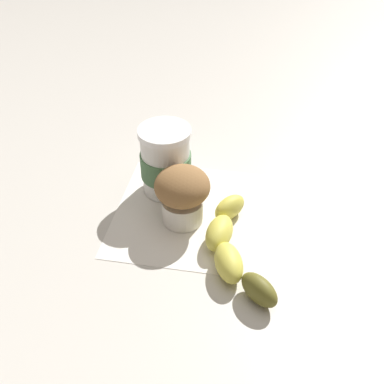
{
  "coord_description": "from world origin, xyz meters",
  "views": [
    {
      "loc": [
        0.22,
        -0.49,
        0.48
      ],
      "look_at": [
        0.0,
        0.0,
        0.04
      ],
      "focal_mm": 42.0,
      "sensor_mm": 36.0,
      "label": 1
    }
  ],
  "objects": [
    {
      "name": "ground_plane",
      "position": [
        0.0,
        0.0,
        0.0
      ],
      "size": [
        3.0,
        3.0,
        0.0
      ],
      "primitive_type": "plane",
      "color": "beige"
    },
    {
      "name": "muffin",
      "position": [
        -0.01,
        -0.02,
        0.05
      ],
      "size": [
        0.08,
        0.08,
        0.09
      ],
      "color": "white",
      "rests_on": "paper_napkin"
    },
    {
      "name": "coffee_cup",
      "position": [
        -0.06,
        0.04,
        0.06
      ],
      "size": [
        0.08,
        0.08,
        0.12
      ],
      "color": "white",
      "rests_on": "paper_napkin"
    },
    {
      "name": "paper_napkin",
      "position": [
        0.0,
        0.0,
        0.0
      ],
      "size": [
        0.29,
        0.29,
        0.0
      ],
      "primitive_type": "cube",
      "rotation": [
        0.0,
        0.0,
        0.24
      ],
      "color": "white",
      "rests_on": "ground_plane"
    },
    {
      "name": "banana",
      "position": [
        0.09,
        -0.06,
        0.02
      ],
      "size": [
        0.15,
        0.2,
        0.04
      ],
      "color": "#D6CC4C",
      "rests_on": "paper_napkin"
    }
  ]
}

